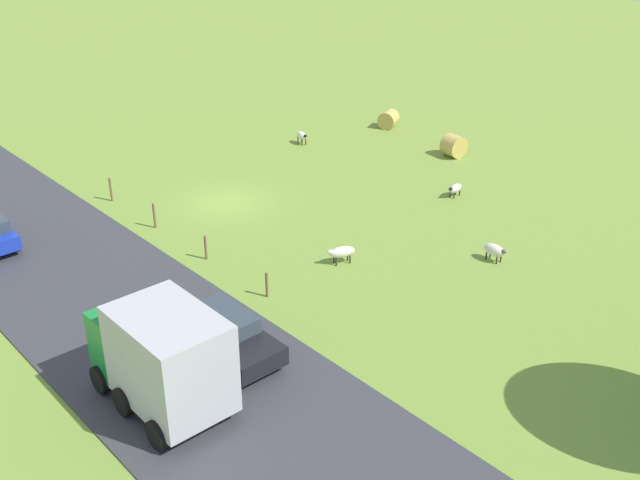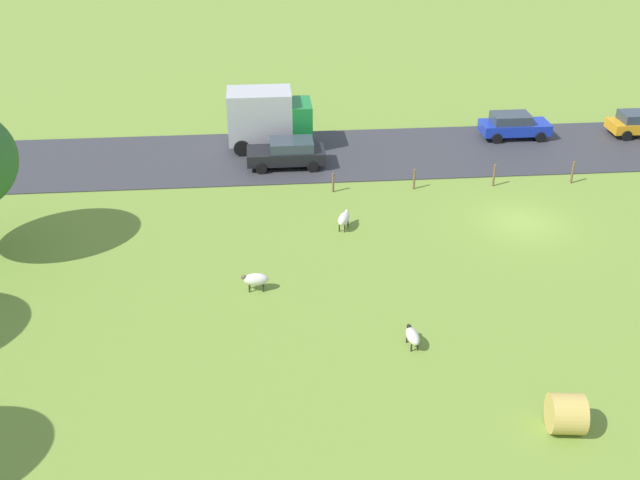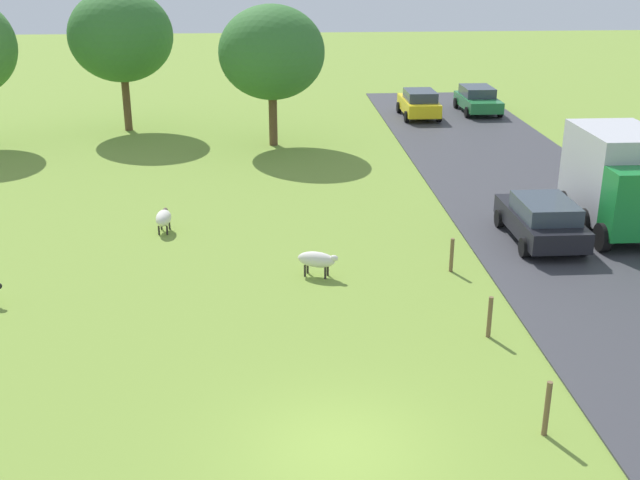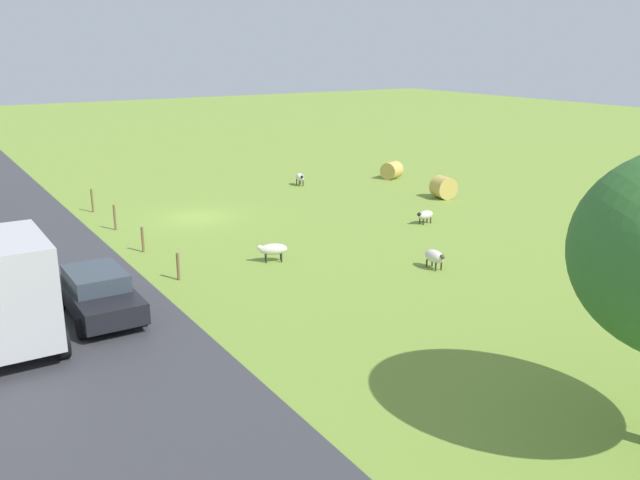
% 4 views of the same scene
% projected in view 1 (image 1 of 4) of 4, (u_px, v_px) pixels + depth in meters
% --- Properties ---
extents(ground_plane, '(160.00, 160.00, 0.00)m').
position_uv_depth(ground_plane, '(227.00, 202.00, 39.20)').
color(ground_plane, olive).
extents(road_strip, '(8.00, 80.00, 0.06)m').
position_uv_depth(road_strip, '(53.00, 258.00, 33.50)').
color(road_strip, '#38383D').
rests_on(road_strip, ground_plane).
extents(sheep_0, '(1.33, 0.88, 0.80)m').
position_uv_depth(sheep_0, '(342.00, 252.00, 32.90)').
color(sheep_0, silver).
rests_on(sheep_0, ground_plane).
extents(sheep_1, '(0.68, 1.15, 0.79)m').
position_uv_depth(sheep_1, '(302.00, 136.00, 47.32)').
color(sheep_1, silver).
rests_on(sheep_1, ground_plane).
extents(sheep_2, '(1.13, 0.57, 0.70)m').
position_uv_depth(sheep_2, '(455.00, 188.00, 39.70)').
color(sheep_2, beige).
rests_on(sheep_2, ground_plane).
extents(sheep_3, '(0.56, 1.17, 0.80)m').
position_uv_depth(sheep_3, '(495.00, 250.00, 33.11)').
color(sheep_3, silver).
rests_on(sheep_3, ground_plane).
extents(hay_bale_0, '(1.45, 1.26, 1.32)m').
position_uv_depth(hay_bale_0, '(454.00, 146.00, 45.22)').
color(hay_bale_0, tan).
rests_on(hay_bale_0, ground_plane).
extents(hay_bale_1, '(1.61, 1.58, 1.17)m').
position_uv_depth(hay_bale_1, '(388.00, 119.00, 50.32)').
color(hay_bale_1, tan).
rests_on(hay_bale_1, ground_plane).
extents(fence_post_0, '(0.12, 0.12, 1.29)m').
position_uv_depth(fence_post_0, '(111.00, 189.00, 39.10)').
color(fence_post_0, brown).
rests_on(fence_post_0, ground_plane).
extents(fence_post_1, '(0.12, 0.12, 1.27)m').
position_uv_depth(fence_post_1, '(154.00, 216.00, 36.16)').
color(fence_post_1, brown).
rests_on(fence_post_1, ground_plane).
extents(fence_post_2, '(0.12, 0.12, 1.15)m').
position_uv_depth(fence_post_2, '(206.00, 248.00, 33.24)').
color(fence_post_2, brown).
rests_on(fence_post_2, ground_plane).
extents(fence_post_3, '(0.12, 0.12, 1.10)m').
position_uv_depth(fence_post_3, '(267.00, 285.00, 30.31)').
color(fence_post_3, brown).
rests_on(fence_post_3, ground_plane).
extents(truck_0, '(2.89, 4.99, 3.55)m').
position_uv_depth(truck_0, '(162.00, 355.00, 23.52)').
color(truck_0, '#197F33').
rests_on(truck_0, road_strip).
extents(car_0, '(2.21, 4.47, 1.57)m').
position_uv_depth(car_0, '(225.00, 334.00, 26.48)').
color(car_0, black).
rests_on(car_0, road_strip).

